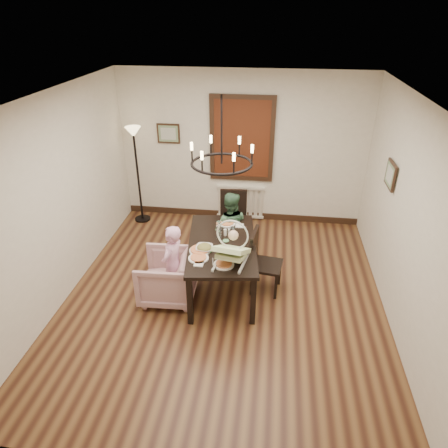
% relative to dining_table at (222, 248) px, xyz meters
% --- Properties ---
extents(room_shell, '(4.51, 5.00, 2.81)m').
position_rel_dining_table_xyz_m(room_shell, '(0.06, 0.14, 0.71)').
color(room_shell, brown).
rests_on(room_shell, ground).
extents(dining_table, '(1.14, 1.77, 0.78)m').
position_rel_dining_table_xyz_m(dining_table, '(0.00, 0.00, 0.00)').
color(dining_table, black).
rests_on(dining_table, room_shell).
extents(chair_far, '(0.48, 0.48, 1.02)m').
position_rel_dining_table_xyz_m(chair_far, '(0.03, 1.12, -0.18)').
color(chair_far, black).
rests_on(chair_far, room_shell).
extents(chair_right, '(0.48, 0.48, 0.97)m').
position_rel_dining_table_xyz_m(chair_right, '(0.64, 0.03, -0.21)').
color(chair_right, black).
rests_on(chair_right, room_shell).
extents(armchair, '(0.80, 0.78, 0.70)m').
position_rel_dining_table_xyz_m(armchair, '(-0.73, -0.33, -0.34)').
color(armchair, '#CB9BA3').
rests_on(armchair, room_shell).
extents(elderly_woman, '(0.33, 0.41, 0.99)m').
position_rel_dining_table_xyz_m(elderly_woman, '(-0.63, -0.38, -0.20)').
color(elderly_woman, '#E9A5C9').
rests_on(elderly_woman, room_shell).
extents(seated_man, '(0.50, 0.39, 1.01)m').
position_rel_dining_table_xyz_m(seated_man, '(0.03, 0.73, -0.19)').
color(seated_man, '#396043').
rests_on(seated_man, room_shell).
extents(baby_bouncer, '(0.54, 0.68, 0.40)m').
position_rel_dining_table_xyz_m(baby_bouncer, '(0.19, -0.45, 0.29)').
color(baby_bouncer, beige).
rests_on(baby_bouncer, dining_table).
extents(salad_bowl, '(0.28, 0.28, 0.07)m').
position_rel_dining_table_xyz_m(salad_bowl, '(-0.21, -0.23, 0.12)').
color(salad_bowl, white).
rests_on(salad_bowl, dining_table).
extents(pizza_platter, '(0.29, 0.29, 0.04)m').
position_rel_dining_table_xyz_m(pizza_platter, '(-0.27, -0.27, 0.11)').
color(pizza_platter, tan).
rests_on(pizza_platter, dining_table).
extents(drinking_glass, '(0.08, 0.08, 0.15)m').
position_rel_dining_table_xyz_m(drinking_glass, '(-0.06, 0.12, 0.16)').
color(drinking_glass, silver).
rests_on(drinking_glass, dining_table).
extents(window_blinds, '(1.00, 0.03, 1.40)m').
position_rel_dining_table_xyz_m(window_blinds, '(0.06, 2.23, 0.91)').
color(window_blinds, '#582311').
rests_on(window_blinds, room_shell).
extents(radiator, '(0.92, 0.12, 0.62)m').
position_rel_dining_table_xyz_m(radiator, '(0.06, 2.25, -0.34)').
color(radiator, silver).
rests_on(radiator, room_shell).
extents(picture_back, '(0.42, 0.03, 0.36)m').
position_rel_dining_table_xyz_m(picture_back, '(-1.29, 2.24, 0.96)').
color(picture_back, black).
rests_on(picture_back, room_shell).
extents(picture_right, '(0.03, 0.42, 0.36)m').
position_rel_dining_table_xyz_m(picture_right, '(2.27, 0.67, 0.96)').
color(picture_right, black).
rests_on(picture_right, room_shell).
extents(floor_lamp, '(0.30, 0.30, 1.80)m').
position_rel_dining_table_xyz_m(floor_lamp, '(-1.84, 1.92, 0.21)').
color(floor_lamp, black).
rests_on(floor_lamp, room_shell).
extents(chandelier, '(0.80, 0.80, 0.04)m').
position_rel_dining_table_xyz_m(chandelier, '(-0.00, 0.00, 1.26)').
color(chandelier, black).
rests_on(chandelier, room_shell).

